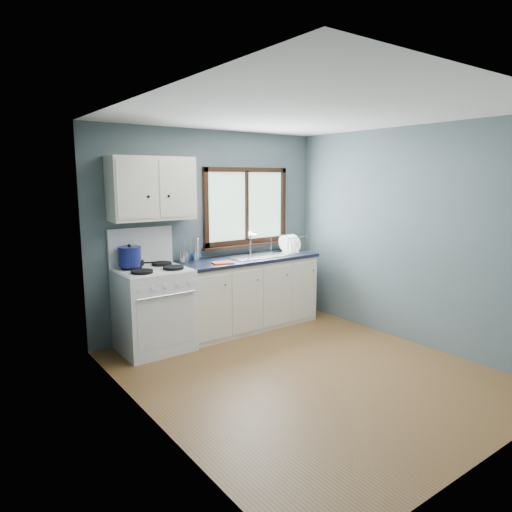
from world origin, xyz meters
TOP-DOWN VIEW (x-y plane):
  - floor at (0.00, 0.00)m, footprint 3.20×3.60m
  - ceiling at (0.00, 0.00)m, footprint 3.20×3.60m
  - wall_back at (0.00, 1.81)m, footprint 3.20×0.02m
  - wall_front at (0.00, -1.81)m, footprint 3.20×0.02m
  - wall_left at (-1.61, 0.00)m, footprint 0.02×3.60m
  - wall_right at (1.61, 0.00)m, footprint 0.02×3.60m
  - gas_range at (-0.95, 1.47)m, footprint 0.76×0.69m
  - base_cabinets at (0.36, 1.49)m, footprint 1.85×0.60m
  - countertop at (0.36, 1.49)m, footprint 1.89×0.64m
  - sink at (0.54, 1.49)m, footprint 0.84×0.46m
  - window at (0.54, 1.77)m, footprint 1.36×0.10m
  - upper_cabinets at (-0.85, 1.63)m, footprint 0.95×0.35m
  - skillet at (-1.11, 1.63)m, footprint 0.40×0.33m
  - stockpot at (-1.15, 1.60)m, footprint 0.29×0.29m
  - utensil_crock at (-0.45, 1.67)m, footprint 0.12×0.12m
  - thermos at (-0.32, 1.62)m, footprint 0.07×0.07m
  - soap_bottle at (-0.22, 1.72)m, footprint 0.13×0.13m
  - dish_towel at (-0.13, 1.32)m, footprint 0.28×0.23m
  - dish_rack at (1.06, 1.49)m, footprint 0.49×0.39m

SIDE VIEW (x-z plane):
  - floor at x=0.00m, z-range -0.02..0.00m
  - base_cabinets at x=0.36m, z-range -0.03..0.85m
  - gas_range at x=-0.95m, z-range -0.19..1.17m
  - sink at x=0.54m, z-range 0.64..1.08m
  - countertop at x=0.36m, z-range 0.88..0.92m
  - dish_towel at x=-0.13m, z-range 0.92..0.94m
  - dish_rack at x=1.06m, z-range 0.86..1.10m
  - skillet at x=-1.11m, z-range 0.96..1.01m
  - utensil_crock at x=-0.45m, z-range 0.82..1.16m
  - soap_bottle at x=-0.22m, z-range 0.92..1.17m
  - thermos at x=-0.32m, z-range 0.92..1.21m
  - stockpot at x=-1.15m, z-range 0.95..1.19m
  - wall_back at x=0.00m, z-range 0.00..2.50m
  - wall_front at x=0.00m, z-range 0.00..2.50m
  - wall_left at x=-1.61m, z-range 0.00..2.50m
  - wall_right at x=1.61m, z-range 0.00..2.50m
  - window at x=0.54m, z-range 0.96..1.99m
  - upper_cabinets at x=-0.85m, z-range 1.45..2.15m
  - ceiling at x=0.00m, z-range 2.50..2.52m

